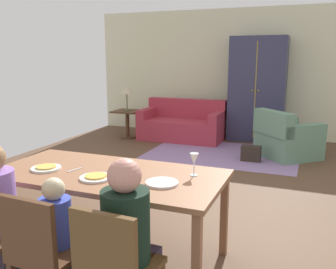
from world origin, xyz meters
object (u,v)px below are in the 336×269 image
object	(u,v)px
plate_near_woman	(162,183)
couch	(182,125)
armchair	(286,139)
plate_near_man	(46,168)
person_man	(0,222)
person_child	(60,245)
dining_table	(108,180)
dining_chair_woman	(115,266)
wine_glass	(194,160)
side_table	(127,120)
dining_chair_child	(42,249)
person_woman	(129,249)
handbag	(251,153)
armoire	(257,89)
plate_near_child	(96,178)
table_lamp	(127,90)

from	to	relation	value
plate_near_woman	couch	size ratio (longest dim) A/B	0.15
armchair	plate_near_woman	bearing A→B (deg)	-98.97
plate_near_man	person_man	bearing A→B (deg)	-90.04
person_man	person_child	world-z (taller)	person_man
dining_table	dining_chair_woman	distance (m)	1.00
dining_table	wine_glass	world-z (taller)	wine_glass
plate_near_woman	armchair	xyz separation A→B (m)	(0.64, 4.03, -0.45)
wine_glass	couch	size ratio (longest dim) A/B	0.11
person_man	side_table	bearing A→B (deg)	107.54
person_man	dining_chair_child	xyz separation A→B (m)	(0.52, -0.18, -0.02)
dining_chair_child	person_woman	distance (m)	0.56
dining_chair_child	couch	bearing A→B (deg)	99.97
plate_near_man	handbag	size ratio (longest dim) A/B	0.78
armoire	plate_near_child	bearing A→B (deg)	-95.17
plate_near_man	side_table	distance (m)	4.77
person_man	armchair	distance (m)	4.88
person_woman	table_lamp	size ratio (longest dim) A/B	2.05
plate_near_child	side_table	size ratio (longest dim) A/B	0.43
person_child	couch	xyz separation A→B (m)	(-0.96, 5.27, -0.13)
armoire	person_man	bearing A→B (deg)	-99.93
side_table	handbag	distance (m)	2.92
dining_chair_child	armoire	distance (m)	5.97
person_man	dining_chair_child	size ratio (longest dim) A/B	1.28
table_lamp	person_child	bearing A→B (deg)	-67.15
person_child	plate_near_man	bearing A→B (deg)	134.89
dining_table	plate_near_man	size ratio (longest dim) A/B	7.68
handbag	plate_near_woman	bearing A→B (deg)	-92.00
couch	person_woman	bearing A→B (deg)	-74.20
dining_table	plate_near_man	world-z (taller)	plate_near_man
wine_glass	table_lamp	size ratio (longest dim) A/B	0.34
wine_glass	person_woman	xyz separation A→B (m)	(-0.16, -0.83, -0.38)
dining_table	couch	xyz separation A→B (m)	(-0.96, 4.62, -0.39)
couch	armoire	bearing A→B (deg)	18.46
plate_near_child	couch	distance (m)	4.92
wine_glass	dining_chair_woman	bearing A→B (deg)	-99.46
plate_near_man	couch	world-z (taller)	couch
dining_table	plate_near_woman	size ratio (longest dim) A/B	7.68
handbag	person_man	bearing A→B (deg)	-106.03
dining_chair_child	armoire	bearing A→B (deg)	85.35
dining_table	plate_near_man	distance (m)	0.55
dining_table	person_man	size ratio (longest dim) A/B	1.73
person_man	side_table	size ratio (longest dim) A/B	1.91
armchair	side_table	world-z (taller)	armchair
plate_near_man	couch	bearing A→B (deg)	95.22
side_table	person_man	bearing A→B (deg)	-72.46
plate_near_child	plate_near_woman	xyz separation A→B (m)	(0.53, 0.08, 0.00)
dining_table	person_child	world-z (taller)	person_child
plate_near_child	table_lamp	bearing A→B (deg)	114.93
plate_near_woman	table_lamp	xyz separation A→B (m)	(-2.64, 4.46, 0.24)
person_woman	table_lamp	bearing A→B (deg)	117.80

